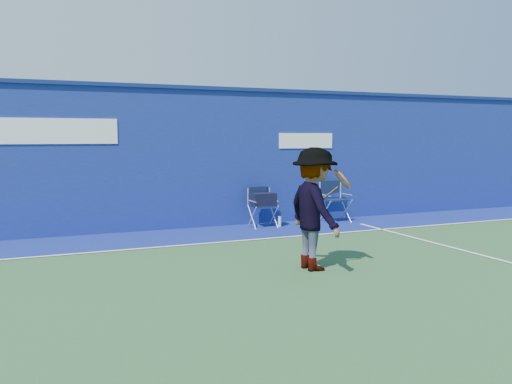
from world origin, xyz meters
name	(u,v)px	position (x,y,z in m)	size (l,w,h in m)	color
ground	(241,292)	(0.00, 0.00, 0.00)	(80.00, 80.00, 0.00)	#2B512B
stadium_wall	(152,157)	(0.00, 5.20, 1.55)	(24.00, 0.50, 3.08)	navy
out_of_bounds_strip	(166,238)	(0.00, 4.10, 0.00)	(24.00, 1.80, 0.01)	navy
court_lines	(225,280)	(0.00, 0.60, 0.01)	(24.00, 12.00, 0.01)	white
directors_chair_left	(263,210)	(2.28, 4.52, 0.38)	(0.52, 0.49, 0.89)	silver
directors_chair_right	(335,209)	(4.16, 4.57, 0.30)	(0.57, 0.51, 0.95)	silver
water_bottle	(280,222)	(2.65, 4.42, 0.12)	(0.07, 0.07, 0.24)	silver
tennis_player	(314,209)	(1.46, 0.72, 0.92)	(0.92, 1.20, 1.83)	#EA4738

